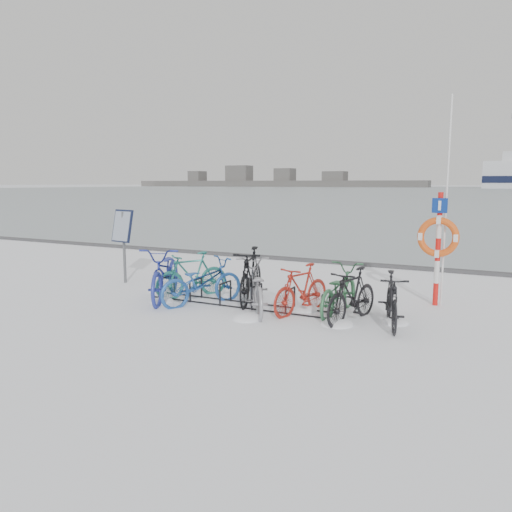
% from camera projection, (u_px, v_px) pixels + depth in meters
% --- Properties ---
extents(ground, '(900.00, 900.00, 0.00)m').
position_uv_depth(ground, '(241.00, 305.00, 10.12)').
color(ground, white).
rests_on(ground, ground).
extents(ice_sheet, '(400.00, 298.00, 0.02)m').
position_uv_depth(ice_sheet, '(488.00, 191.00, 147.47)').
color(ice_sheet, '#949FA7').
rests_on(ice_sheet, ground).
extents(quay_edge, '(400.00, 0.25, 0.10)m').
position_uv_depth(quay_edge, '(331.00, 262.00, 15.34)').
color(quay_edge, '#3F3F42').
rests_on(quay_edge, ground).
extents(bike_rack, '(4.00, 0.48, 0.46)m').
position_uv_depth(bike_rack, '(241.00, 297.00, 10.09)').
color(bike_rack, black).
rests_on(bike_rack, ground).
extents(info_board, '(0.63, 0.32, 1.82)m').
position_uv_depth(info_board, '(123.00, 230.00, 12.21)').
color(info_board, '#595B5E').
rests_on(info_board, ground).
extents(lifebuoy_station, '(0.80, 0.23, 4.15)m').
position_uv_depth(lifebuoy_station, '(438.00, 237.00, 9.89)').
color(lifebuoy_station, red).
rests_on(lifebuoy_station, ground).
extents(shoreline, '(180.00, 12.00, 9.50)m').
position_uv_depth(shoreline, '(266.00, 182.00, 293.77)').
color(shoreline, '#474747').
rests_on(shoreline, ground).
extents(bike_0, '(1.63, 2.39, 1.19)m').
position_uv_depth(bike_0, '(166.00, 271.00, 10.65)').
color(bike_0, '#253195').
rests_on(bike_0, ground).
extents(bike_1, '(1.29, 1.69, 1.02)m').
position_uv_depth(bike_1, '(192.00, 274.00, 10.85)').
color(bike_1, '#25756C').
rests_on(bike_1, ground).
extents(bike_2, '(1.45, 1.96, 0.98)m').
position_uv_depth(bike_2, '(202.00, 280.00, 10.19)').
color(bike_2, '#2252A1').
rests_on(bike_2, ground).
extents(bike_3, '(1.02, 2.02, 1.17)m').
position_uv_depth(bike_3, '(251.00, 274.00, 10.37)').
color(bike_3, black).
rests_on(bike_3, ground).
extents(bike_4, '(1.61, 1.99, 1.01)m').
position_uv_depth(bike_4, '(255.00, 285.00, 9.61)').
color(bike_4, gray).
rests_on(bike_4, ground).
extents(bike_5, '(0.91, 1.68, 0.97)m').
position_uv_depth(bike_5, '(301.00, 288.00, 9.50)').
color(bike_5, '#A92419').
rests_on(bike_5, ground).
extents(bike_6, '(0.72, 1.86, 0.96)m').
position_uv_depth(bike_6, '(339.00, 288.00, 9.45)').
color(bike_6, '#306840').
rests_on(bike_6, ground).
extents(bike_7, '(0.86, 1.72, 0.99)m').
position_uv_depth(bike_7, '(352.00, 294.00, 8.93)').
color(bike_7, black).
rests_on(bike_7, ground).
extents(bike_8, '(0.90, 1.68, 0.97)m').
position_uv_depth(bike_8, '(392.00, 298.00, 8.62)').
color(bike_8, black).
rests_on(bike_8, ground).
extents(snow_drifts, '(5.79, 1.99, 0.21)m').
position_uv_depth(snow_drifts, '(277.00, 313.00, 9.51)').
color(snow_drifts, white).
rests_on(snow_drifts, ground).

